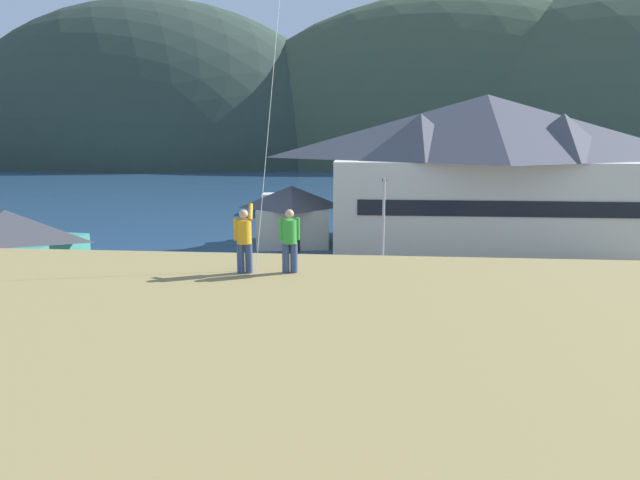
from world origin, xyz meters
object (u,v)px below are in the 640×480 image
parking_light_pole (383,223)px  person_companion (290,239)px  parked_car_mid_row_center (628,297)px  storage_shed_near_lot (9,254)px  parked_car_back_row_right (557,339)px  moored_boat_wharfside (270,206)px  wharf_dock (299,214)px  parked_car_front_row_silver (282,281)px  person_kite_flyer (244,239)px  harbor_lodge (484,168)px  parked_car_mid_row_far (201,326)px  parked_car_mid_row_near (392,326)px  storage_shed_waterside (292,214)px

parking_light_pole → person_companion: 18.71m
parked_car_mid_row_center → storage_shed_near_lot: bearing=179.6°
parked_car_mid_row_center → parked_car_back_row_right: bearing=-131.2°
moored_boat_wharfside → parked_car_mid_row_center: bearing=-54.1°
parked_car_back_row_right → wharf_dock: bearing=112.5°
wharf_dock → parked_car_front_row_silver: bearing=-84.9°
parked_car_front_row_silver → person_kite_flyer: 16.06m
storage_shed_near_lot → parking_light_pole: size_ratio=1.28×
parked_car_front_row_silver → parked_car_mid_row_center: (17.60, -1.44, 0.00)m
parked_car_front_row_silver → parking_light_pole: 7.04m
harbor_lodge → parked_car_front_row_silver: (-13.44, -14.97, -5.17)m
parking_light_pole → parked_car_front_row_silver: bearing=-148.9°
storage_shed_near_lot → person_kite_flyer: person_kite_flyer is taller
harbor_lodge → storage_shed_near_lot: bearing=-150.1°
parked_car_back_row_right → person_companion: bearing=-142.6°
parked_car_mid_row_far → person_kite_flyer: (3.69, -7.76, 5.41)m
wharf_dock → parked_car_mid_row_far: size_ratio=3.15×
storage_shed_near_lot → parking_light_pole: (20.28, 4.55, 1.19)m
parked_car_mid_row_near → person_kite_flyer: person_kite_flyer is taller
parked_car_mid_row_center → person_kite_flyer: 21.88m
parked_car_mid_row_near → wharf_dock: bearing=103.3°
wharf_dock → moored_boat_wharfside: bearing=139.9°
harbor_lodge → parked_car_mid_row_near: 23.51m
parked_car_mid_row_center → person_companion: bearing=-138.1°
storage_shed_near_lot → parked_car_back_row_right: storage_shed_near_lot is taller
storage_shed_waterside → harbor_lodge: bearing=1.3°
wharf_dock → parked_car_back_row_right: (14.80, -35.67, 0.71)m
storage_shed_waterside → parked_car_mid_row_center: 24.93m
parked_car_front_row_silver → harbor_lodge: bearing=48.1°
harbor_lodge → wharf_dock: size_ratio=1.77×
parking_light_pole → parked_car_mid_row_center: bearing=-21.7°
moored_boat_wharfside → parked_car_mid_row_near: 39.47m
moored_boat_wharfside → person_kite_flyer: person_kite_flyer is taller
person_companion → parking_light_pole: bearing=80.7°
parked_car_mid_row_near → parked_car_mid_row_center: same height
storage_shed_waterside → moored_boat_wharfside: storage_shed_waterside is taller
storage_shed_near_lot → parked_car_mid_row_far: 13.89m
harbor_lodge → parked_car_mid_row_far: (-15.78, -22.26, -5.17)m
harbor_lodge → storage_shed_waterside: 15.31m
parked_car_mid_row_near → parked_car_mid_row_far: bearing=-175.4°
wharf_dock → parked_car_back_row_right: size_ratio=3.13×
parked_car_mid_row_near → parked_car_front_row_silver: (-5.74, 6.64, 0.00)m
parked_car_mid_row_near → parked_car_mid_row_center: bearing=23.7°
moored_boat_wharfside → parked_car_mid_row_center: 40.14m
parked_car_mid_row_center → person_companion: (-15.03, -13.49, 5.40)m
parked_car_back_row_right → parked_car_mid_row_far: size_ratio=1.00×
parking_light_pole → wharf_dock: bearing=108.0°
parked_car_mid_row_near → parking_light_pole: 10.36m
parking_light_pole → person_kite_flyer: person_kite_flyer is taller
harbor_lodge → parked_car_back_row_right: 23.09m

